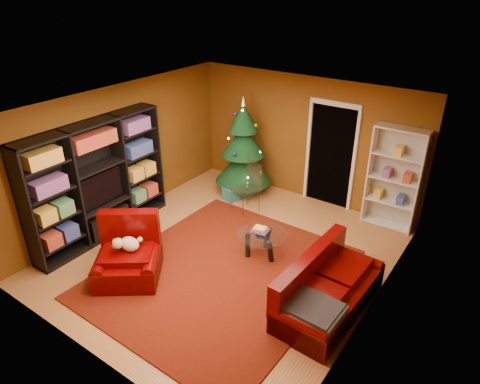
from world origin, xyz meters
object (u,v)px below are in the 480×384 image
Objects in this scene: white_bookshelf at (394,179)px; gift_box_green at (247,191)px; rug at (222,273)px; armchair at (127,257)px; sofa at (331,285)px; acrylic_chair at (245,190)px; christmas_tree at (243,147)px; coffee_table at (262,244)px; gift_box_red at (249,189)px; media_unit at (98,181)px; dog at (130,244)px; gift_box_teal at (231,193)px.

gift_box_green is at bearing -169.74° from white_bookshelf.
armchair is at bearing -141.30° from rug.
sofa is 2.04× the size of acrylic_chair.
acrylic_chair is at bearing -52.35° from christmas_tree.
acrylic_chair is (-1.12, 1.13, 0.25)m from coffee_table.
gift_box_red reaches higher than rug.
media_unit reaches higher than christmas_tree.
armchair is (1.39, -0.66, -0.67)m from media_unit.
sofa reaches higher than gift_box_green.
sofa is (0.07, -2.80, -0.56)m from white_bookshelf.
armchair is (0.06, -3.43, 0.28)m from gift_box_green.
white_bookshelf reaches higher than acrylic_chair.
christmas_tree is 9.42× the size of gift_box_red.
rug is at bearing -64.87° from gift_box_red.
sofa is (2.90, 1.11, -0.19)m from dog.
coffee_table reaches higher than gift_box_green.
dog reaches higher than gift_box_green.
sofa is (2.91, 1.18, 0.01)m from armchair.
white_bookshelf is at bearing 17.63° from armchair.
gift_box_red is at bearing -171.39° from white_bookshelf.
armchair is 1.19× the size of coffee_table.
rug is 16.88× the size of gift_box_red.
gift_box_green is 0.12× the size of white_bookshelf.
gift_box_green is at bearing -32.96° from christmas_tree.
rug is 4.43× the size of coffee_table.
acrylic_chair is (0.27, 2.79, -0.13)m from dog.
coffee_table reaches higher than rug.
gift_box_green is at bearing 55.09° from sofa.
gift_box_red is at bearing 54.44° from dog.
christmas_tree reaches higher than sofa.
sofa is (2.97, -2.25, 0.29)m from gift_box_green.
white_bookshelf is (1.69, 3.06, 0.97)m from rug.
coffee_table is at bearing -49.37° from gift_box_green.
gift_box_teal is 0.14× the size of white_bookshelf.
dog is at bearing 113.23° from sofa.
christmas_tree is at bearing 147.90° from acrylic_chair.
media_unit is 1.39× the size of white_bookshelf.
christmas_tree is at bearing 118.05° from rug.
coffee_table is (0.26, 0.80, 0.22)m from rug.
media_unit is 3.22m from gift_box_green.
rug is 3.63m from white_bookshelf.
armchair reaches higher than gift_box_red.
white_bookshelf is at bearing 16.18° from gift_box_teal.
armchair is 3.14m from sofa.
media_unit reaches higher than acrylic_chair.
rug is 13.36× the size of gift_box_teal.
christmas_tree reaches higher than gift_box_green.
acrylic_chair is (-0.86, 1.94, 0.46)m from rug.
christmas_tree is 2.47× the size of coffee_table.
gift_box_teal is (0.02, -0.47, -0.91)m from christmas_tree.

